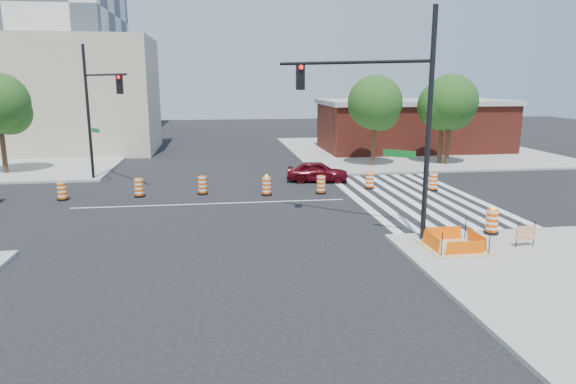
% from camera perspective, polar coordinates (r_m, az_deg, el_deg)
% --- Properties ---
extents(ground, '(120.00, 120.00, 0.00)m').
position_cam_1_polar(ground, '(26.95, -8.53, -1.30)').
color(ground, black).
rests_on(ground, ground).
extents(sidewalk_ne, '(22.00, 22.00, 0.15)m').
position_cam_1_polar(sidewalk_ne, '(48.04, 13.61, 4.52)').
color(sidewalk_ne, gray).
rests_on(sidewalk_ne, ground).
extents(crosswalk_east, '(6.75, 13.50, 0.01)m').
position_cam_1_polar(crosswalk_east, '(28.99, 13.66, -0.55)').
color(crosswalk_east, silver).
rests_on(crosswalk_east, ground).
extents(lane_centerline, '(14.00, 0.12, 0.01)m').
position_cam_1_polar(lane_centerline, '(26.95, -8.53, -1.29)').
color(lane_centerline, silver).
rests_on(lane_centerline, ground).
extents(excavation_pit, '(2.20, 2.20, 0.90)m').
position_cam_1_polar(excavation_pit, '(20.22, 17.92, -5.71)').
color(excavation_pit, tan).
rests_on(excavation_pit, ground).
extents(brick_storefront, '(16.50, 8.50, 4.60)m').
position_cam_1_polar(brick_storefront, '(47.80, 13.74, 7.18)').
color(brick_storefront, maroon).
rests_on(brick_storefront, ground).
extents(beige_midrise, '(14.00, 10.00, 10.00)m').
position_cam_1_polar(beige_midrise, '(49.77, -22.79, 9.87)').
color(beige_midrise, tan).
rests_on(beige_midrise, ground).
extents(red_coupe, '(4.08, 2.22, 1.32)m').
position_cam_1_polar(red_coupe, '(32.46, 3.29, 2.30)').
color(red_coupe, '#4F0610').
rests_on(red_coupe, ground).
extents(signal_pole_se, '(5.23, 4.35, 8.80)m').
position_cam_1_polar(signal_pole_se, '(20.73, 10.55, 9.64)').
color(signal_pole_se, black).
rests_on(signal_pole_se, ground).
extents(signal_pole_nw, '(3.43, 5.43, 8.31)m').
position_cam_1_polar(signal_pole_nw, '(33.17, -20.44, 9.49)').
color(signal_pole_nw, black).
rests_on(signal_pole_nw, ground).
extents(pit_drum, '(0.58, 0.58, 1.14)m').
position_cam_1_polar(pit_drum, '(22.44, 21.71, -3.17)').
color(pit_drum, black).
rests_on(pit_drum, ground).
extents(barricade, '(0.81, 0.10, 0.96)m').
position_cam_1_polar(barricade, '(21.22, 24.91, -4.15)').
color(barricade, '#F64E05').
rests_on(barricade, ground).
extents(tree_north_c, '(3.93, 3.93, 6.69)m').
position_cam_1_polar(tree_north_c, '(38.09, 9.68, 9.43)').
color(tree_north_c, '#382314').
rests_on(tree_north_c, ground).
extents(tree_north_d, '(3.98, 3.98, 6.76)m').
position_cam_1_polar(tree_north_d, '(40.06, 17.62, 9.23)').
color(tree_north_d, '#382314').
rests_on(tree_north_d, ground).
extents(tree_north_e, '(3.72, 3.72, 6.33)m').
position_cam_1_polar(tree_north_e, '(40.22, 16.83, 8.88)').
color(tree_north_e, '#382314').
rests_on(tree_north_e, ground).
extents(median_drum_1, '(0.60, 0.60, 1.02)m').
position_cam_1_polar(median_drum_1, '(29.90, -23.80, 0.06)').
color(median_drum_1, black).
rests_on(median_drum_1, ground).
extents(median_drum_2, '(0.60, 0.60, 1.02)m').
position_cam_1_polar(median_drum_2, '(29.31, -16.22, 0.40)').
color(median_drum_2, black).
rests_on(median_drum_2, ground).
extents(median_drum_3, '(0.60, 0.60, 1.02)m').
position_cam_1_polar(median_drum_3, '(29.19, -9.49, 0.68)').
color(median_drum_3, black).
rests_on(median_drum_3, ground).
extents(median_drum_4, '(0.60, 0.60, 1.18)m').
position_cam_1_polar(median_drum_4, '(28.56, -2.40, 0.60)').
color(median_drum_4, black).
rests_on(median_drum_4, ground).
extents(median_drum_5, '(0.60, 0.60, 1.02)m').
position_cam_1_polar(median_drum_5, '(29.02, 3.68, 0.75)').
color(median_drum_5, black).
rests_on(median_drum_5, ground).
extents(median_drum_6, '(0.60, 0.60, 1.02)m').
position_cam_1_polar(median_drum_6, '(30.69, 9.05, 1.26)').
color(median_drum_6, black).
rests_on(median_drum_6, ground).
extents(median_drum_7, '(0.60, 0.60, 1.02)m').
position_cam_1_polar(median_drum_7, '(30.92, 15.81, 1.02)').
color(median_drum_7, black).
rests_on(median_drum_7, ground).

